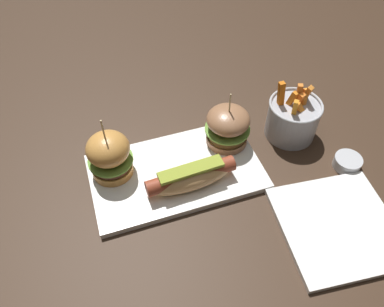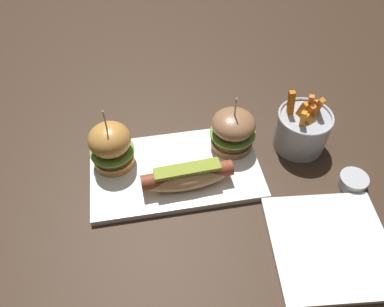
{
  "view_description": "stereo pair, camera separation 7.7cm",
  "coord_description": "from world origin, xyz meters",
  "px_view_note": "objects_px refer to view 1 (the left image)",
  "views": [
    {
      "loc": [
        -0.13,
        -0.48,
        0.64
      ],
      "look_at": [
        0.04,
        0.0,
        0.05
      ],
      "focal_mm": 35.61,
      "sensor_mm": 36.0,
      "label": 1
    },
    {
      "loc": [
        -0.05,
        -0.5,
        0.64
      ],
      "look_at": [
        0.04,
        0.0,
        0.05
      ],
      "focal_mm": 35.61,
      "sensor_mm": 36.0,
      "label": 2
    }
  ],
  "objects_px": {
    "slider_right": "(228,126)",
    "side_plate": "(338,226)",
    "hot_dog": "(191,177)",
    "sauce_ramekin": "(347,162)",
    "slider_left": "(109,155)",
    "platter_main": "(176,172)",
    "fries_bucket": "(293,118)"
  },
  "relations": [
    {
      "from": "slider_right",
      "to": "side_plate",
      "type": "bearing_deg",
      "value": -65.68
    },
    {
      "from": "hot_dog",
      "to": "sauce_ramekin",
      "type": "relative_size",
      "value": 3.17
    },
    {
      "from": "hot_dog",
      "to": "sauce_ramekin",
      "type": "height_order",
      "value": "hot_dog"
    },
    {
      "from": "hot_dog",
      "to": "side_plate",
      "type": "bearing_deg",
      "value": -36.85
    },
    {
      "from": "sauce_ramekin",
      "to": "side_plate",
      "type": "height_order",
      "value": "sauce_ramekin"
    },
    {
      "from": "sauce_ramekin",
      "to": "slider_left",
      "type": "bearing_deg",
      "value": 164.28
    },
    {
      "from": "platter_main",
      "to": "fries_bucket",
      "type": "height_order",
      "value": "fries_bucket"
    },
    {
      "from": "fries_bucket",
      "to": "sauce_ramekin",
      "type": "height_order",
      "value": "fries_bucket"
    },
    {
      "from": "platter_main",
      "to": "sauce_ramekin",
      "type": "bearing_deg",
      "value": -15.08
    },
    {
      "from": "slider_left",
      "to": "fries_bucket",
      "type": "distance_m",
      "value": 0.41
    },
    {
      "from": "platter_main",
      "to": "side_plate",
      "type": "distance_m",
      "value": 0.33
    },
    {
      "from": "platter_main",
      "to": "hot_dog",
      "type": "bearing_deg",
      "value": -68.32
    },
    {
      "from": "slider_left",
      "to": "platter_main",
      "type": "bearing_deg",
      "value": -17.5
    },
    {
      "from": "fries_bucket",
      "to": "hot_dog",
      "type": "bearing_deg",
      "value": -163.59
    },
    {
      "from": "platter_main",
      "to": "side_plate",
      "type": "height_order",
      "value": "platter_main"
    },
    {
      "from": "hot_dog",
      "to": "fries_bucket",
      "type": "relative_size",
      "value": 1.32
    },
    {
      "from": "fries_bucket",
      "to": "side_plate",
      "type": "distance_m",
      "value": 0.26
    },
    {
      "from": "slider_right",
      "to": "side_plate",
      "type": "distance_m",
      "value": 0.3
    },
    {
      "from": "hot_dog",
      "to": "side_plate",
      "type": "distance_m",
      "value": 0.29
    },
    {
      "from": "hot_dog",
      "to": "fries_bucket",
      "type": "xyz_separation_m",
      "value": [
        0.27,
        0.08,
        0.01
      ]
    },
    {
      "from": "fries_bucket",
      "to": "slider_right",
      "type": "bearing_deg",
      "value": 175.62
    },
    {
      "from": "hot_dog",
      "to": "sauce_ramekin",
      "type": "distance_m",
      "value": 0.34
    },
    {
      "from": "slider_left",
      "to": "sauce_ramekin",
      "type": "height_order",
      "value": "slider_left"
    },
    {
      "from": "hot_dog",
      "to": "platter_main",
      "type": "bearing_deg",
      "value": 111.68
    },
    {
      "from": "platter_main",
      "to": "slider_left",
      "type": "height_order",
      "value": "slider_left"
    },
    {
      "from": "platter_main",
      "to": "side_plate",
      "type": "bearing_deg",
      "value": -41.19
    },
    {
      "from": "hot_dog",
      "to": "fries_bucket",
      "type": "distance_m",
      "value": 0.28
    },
    {
      "from": "hot_dog",
      "to": "slider_left",
      "type": "xyz_separation_m",
      "value": [
        -0.14,
        0.08,
        0.03
      ]
    },
    {
      "from": "sauce_ramekin",
      "to": "side_plate",
      "type": "xyz_separation_m",
      "value": [
        -0.1,
        -0.12,
        -0.01
      ]
    },
    {
      "from": "side_plate",
      "to": "slider_left",
      "type": "bearing_deg",
      "value": 145.41
    },
    {
      "from": "platter_main",
      "to": "slider_left",
      "type": "bearing_deg",
      "value": 162.5
    },
    {
      "from": "platter_main",
      "to": "fries_bucket",
      "type": "bearing_deg",
      "value": 6.71
    }
  ]
}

